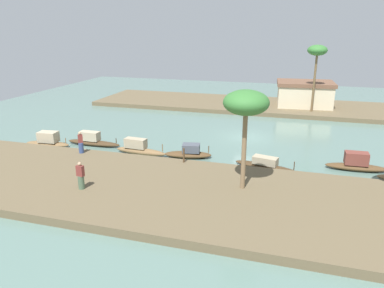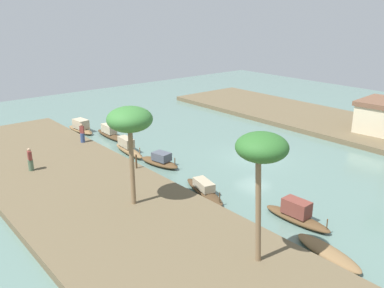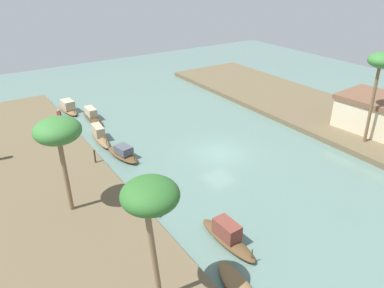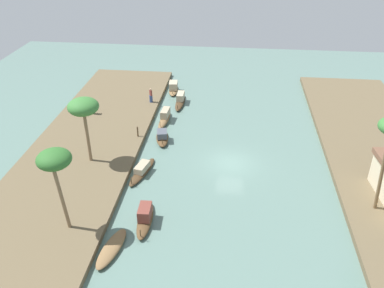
% 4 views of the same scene
% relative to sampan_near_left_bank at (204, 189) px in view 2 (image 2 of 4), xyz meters
% --- Properties ---
extents(river_water, '(71.96, 71.96, 0.00)m').
position_rel_sampan_near_left_bank_xyz_m(river_water, '(-2.46, 7.76, -0.33)').
color(river_water, slate).
rests_on(river_water, ground).
extents(riverbank_left, '(43.89, 10.46, 0.50)m').
position_rel_sampan_near_left_bank_xyz_m(riverbank_left, '(-2.46, -6.27, -0.08)').
color(riverbank_left, brown).
rests_on(riverbank_left, ground).
extents(riverbank_right, '(43.89, 10.46, 0.50)m').
position_rel_sampan_near_left_bank_xyz_m(riverbank_right, '(-2.46, 21.79, -0.08)').
color(riverbank_right, brown).
rests_on(riverbank_right, ground).
extents(sampan_near_left_bank, '(4.82, 2.04, 0.95)m').
position_rel_sampan_near_left_bank_xyz_m(sampan_near_left_bank, '(0.00, 0.00, 0.00)').
color(sampan_near_left_bank, '#47331E').
rests_on(sampan_near_left_bank, river_water).
extents(sampan_open_hull, '(5.04, 0.99, 1.23)m').
position_rel_sampan_near_left_bank_xyz_m(sampan_open_hull, '(-15.17, 1.38, 0.10)').
color(sampan_open_hull, '#47331E').
rests_on(sampan_open_hull, river_water).
extents(sampan_with_red_awning, '(4.37, 1.22, 1.37)m').
position_rel_sampan_near_left_bank_xyz_m(sampan_with_red_awning, '(6.35, 1.60, 0.16)').
color(sampan_with_red_awning, brown).
rests_on(sampan_with_red_awning, river_water).
extents(sampan_upstream_small, '(3.90, 1.88, 1.12)m').
position_rel_sampan_near_left_bank_xyz_m(sampan_upstream_small, '(-6.10, 0.74, 0.07)').
color(sampan_upstream_small, brown).
rests_on(sampan_upstream_small, river_water).
extents(sampan_with_tall_canopy, '(4.11, 1.47, 1.31)m').
position_rel_sampan_near_left_bank_xyz_m(sampan_with_tall_canopy, '(-18.73, 0.02, 0.17)').
color(sampan_with_tall_canopy, brown).
rests_on(sampan_with_tall_canopy, river_water).
extents(sampan_downstream_large, '(4.47, 1.19, 1.32)m').
position_rel_sampan_near_left_bank_xyz_m(sampan_downstream_large, '(-10.21, 0.32, 0.16)').
color(sampan_downstream_large, brown).
rests_on(sampan_downstream_large, river_water).
extents(sampan_midstream, '(4.21, 1.86, 0.46)m').
position_rel_sampan_near_left_bank_xyz_m(sampan_midstream, '(9.52, -0.09, -0.10)').
color(sampan_midstream, brown).
rests_on(sampan_midstream, river_water).
extents(person_on_near_bank, '(0.53, 0.53, 1.72)m').
position_rel_sampan_near_left_bank_xyz_m(person_on_near_bank, '(-14.12, -1.95, 0.86)').
color(person_on_near_bank, '#33477A').
rests_on(person_on_near_bank, riverbank_left).
extents(person_by_mooring, '(0.49, 0.42, 1.74)m').
position_rel_sampan_near_left_bank_xyz_m(person_by_mooring, '(-10.33, -7.85, 0.94)').
color(person_by_mooring, '#4C664C').
rests_on(person_by_mooring, riverbank_left).
extents(mooring_post, '(0.14, 0.14, 1.08)m').
position_rel_sampan_near_left_bank_xyz_m(mooring_post, '(-5.75, -1.66, 0.70)').
color(mooring_post, '#4C3823').
rests_on(mooring_post, riverbank_left).
extents(palm_tree_left_near, '(2.66, 2.66, 6.07)m').
position_rel_sampan_near_left_bank_xyz_m(palm_tree_left_near, '(-0.92, -4.93, 5.40)').
color(palm_tree_left_near, '#7F6647').
rests_on(palm_tree_left_near, riverbank_left).
extents(palm_tree_left_far, '(2.32, 2.32, 6.36)m').
position_rel_sampan_near_left_bank_xyz_m(palm_tree_left_far, '(7.97, -3.77, 5.74)').
color(palm_tree_left_far, '#7F6647').
rests_on(palm_tree_left_far, riverbank_left).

